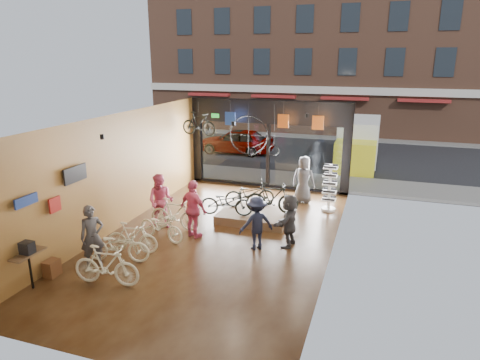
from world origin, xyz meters
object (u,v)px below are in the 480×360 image
at_px(customer_1, 161,201).
at_px(hung_bike, 199,124).
at_px(floor_bike_5, 174,214).
at_px(display_bike_right, 250,194).
at_px(display_platform, 254,216).
at_px(sunglasses_rack, 330,188).
at_px(customer_2, 193,209).
at_px(display_bike_mid, 272,198).
at_px(display_bike_left, 227,202).
at_px(customer_3, 256,223).
at_px(street_car, 236,141).
at_px(floor_bike_3, 132,238).
at_px(customer_0, 92,236).
at_px(penny_farthing, 256,137).
at_px(box_truck, 358,144).
at_px(floor_bike_1, 106,265).
at_px(floor_bike_4, 161,226).
at_px(customer_4, 304,180).
at_px(customer_5, 289,220).
at_px(floor_bike_2, 117,245).

bearing_deg(customer_1, hung_bike, 85.83).
distance_m(floor_bike_5, display_bike_right, 2.91).
xyz_separation_m(display_platform, sunglasses_rack, (2.35, 1.81, 0.73)).
bearing_deg(customer_2, display_bike_mid, -110.47).
height_order(sunglasses_rack, hung_bike, hung_bike).
height_order(customer_2, sunglasses_rack, customer_2).
bearing_deg(display_bike_left, customer_3, -147.08).
height_order(display_platform, customer_3, customer_3).
height_order(street_car, customer_1, customer_1).
height_order(floor_bike_3, customer_0, customer_0).
bearing_deg(display_platform, street_car, 112.31).
xyz_separation_m(street_car, penny_farthing, (3.46, -7.63, 1.76)).
bearing_deg(display_platform, box_truck, 72.43).
height_order(floor_bike_1, display_bike_right, display_bike_right).
height_order(street_car, customer_3, customer_3).
height_order(floor_bike_4, customer_0, customer_0).
bearing_deg(customer_4, floor_bike_1, 70.90).
xyz_separation_m(floor_bike_5, display_bike_right, (1.94, 2.16, 0.24)).
relative_size(customer_4, hung_bike, 1.18).
bearing_deg(display_bike_right, customer_5, -164.25).
bearing_deg(street_car, customer_2, 12.72).
height_order(street_car, penny_farthing, penny_farthing).
xyz_separation_m(floor_bike_4, customer_5, (3.88, 0.84, 0.37)).
xyz_separation_m(box_truck, customer_4, (-1.61, -6.64, -0.25)).
bearing_deg(customer_1, floor_bike_3, -95.02).
xyz_separation_m(customer_3, sunglasses_rack, (1.63, 4.04, 0.07)).
relative_size(floor_bike_1, display_bike_mid, 0.96).
relative_size(street_car, floor_bike_5, 2.45).
relative_size(customer_5, sunglasses_rack, 0.92).
relative_size(street_car, penny_farthing, 2.19).
height_order(floor_bike_1, floor_bike_3, floor_bike_1).
xyz_separation_m(display_bike_right, customer_3, (1.06, -2.75, 0.04)).
bearing_deg(sunglasses_rack, customer_5, -105.65).
xyz_separation_m(street_car, box_truck, (7.00, -1.00, 0.44)).
distance_m(display_bike_left, display_bike_mid, 1.58).
distance_m(street_car, display_bike_right, 10.28).
height_order(floor_bike_2, customer_1, customer_1).
xyz_separation_m(box_truck, display_bike_left, (-3.69, -9.68, -0.40)).
bearing_deg(customer_3, customer_4, -134.27).
height_order(floor_bike_4, customer_3, customer_3).
bearing_deg(customer_1, sunglasses_rack, 25.40).
relative_size(floor_bike_4, customer_5, 1.04).
relative_size(display_bike_right, customer_4, 0.97).
relative_size(display_bike_mid, customer_2, 0.97).
distance_m(floor_bike_4, customer_1, 1.15).
bearing_deg(floor_bike_2, penny_farthing, -28.62).
height_order(street_car, floor_bike_4, street_car).
distance_m(display_platform, customer_4, 2.85).
distance_m(floor_bike_5, hung_bike, 4.66).
height_order(display_platform, customer_4, customer_4).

